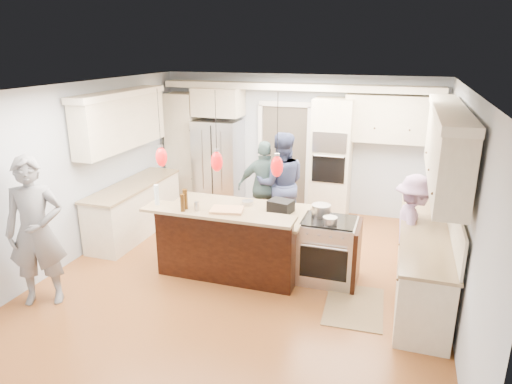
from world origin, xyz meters
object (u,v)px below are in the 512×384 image
at_px(refrigerator, 219,164).
at_px(person_bar_end, 36,232).
at_px(island_range, 330,251).
at_px(person_far_left, 281,184).
at_px(kitchen_island, 235,238).

distance_m(refrigerator, person_bar_end, 4.27).
height_order(island_range, person_far_left, person_far_left).
height_order(refrigerator, island_range, refrigerator).
height_order(refrigerator, person_bar_end, person_bar_end).
xyz_separation_m(kitchen_island, person_far_left, (0.30, 1.53, 0.43)).
relative_size(kitchen_island, person_bar_end, 1.07).
bearing_deg(person_bar_end, refrigerator, 52.72).
relative_size(kitchen_island, island_range, 2.28).
distance_m(refrigerator, person_far_left, 1.91).
xyz_separation_m(person_bar_end, person_far_left, (2.35, 3.17, -0.07)).
height_order(person_bar_end, person_far_left, person_bar_end).
height_order(island_range, person_bar_end, person_bar_end).
bearing_deg(island_range, refrigerator, 137.41).
height_order(refrigerator, kitchen_island, refrigerator).
bearing_deg(person_far_left, refrigerator, -51.28).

